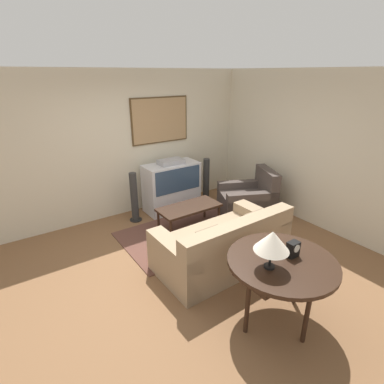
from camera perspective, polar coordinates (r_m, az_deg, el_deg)
ground_plane at (r=4.59m, az=-1.20°, el=-13.04°), size 12.00×12.00×0.00m
wall_back at (r=5.81m, az=-12.96°, el=8.71°), size 12.00×0.10×2.70m
wall_right at (r=5.79m, az=21.16°, el=7.67°), size 0.06×12.00×2.70m
area_rug at (r=5.29m, az=-1.21°, el=-7.81°), size 2.17×1.46×0.01m
tv at (r=6.02m, az=-3.90°, el=1.10°), size 1.09×0.53×1.05m
couch at (r=4.38m, az=5.88°, el=-10.24°), size 1.87×1.02×0.85m
armchair at (r=5.95m, az=10.68°, el=-1.60°), size 1.22×1.14×0.91m
coffee_table at (r=5.24m, az=-0.55°, el=-3.22°), size 1.10×0.52×0.45m
console_table at (r=3.39m, az=16.75°, el=-13.26°), size 1.15×1.15×0.80m
table_lamp at (r=3.04m, az=15.02°, el=-9.06°), size 0.35×0.35×0.41m
mantel_clock at (r=3.40m, az=18.67°, el=-10.27°), size 0.13×0.10×0.17m
speaker_tower_left at (r=5.66m, az=-10.94°, el=-1.23°), size 0.23×0.23×0.94m
speaker_tower_right at (r=6.45m, az=2.71°, el=2.06°), size 0.23×0.23×0.94m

